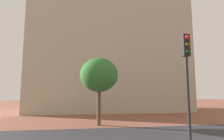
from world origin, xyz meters
name	(u,v)px	position (x,y,z in m)	size (l,w,h in m)	color
ground_plane	(116,130)	(0.00, 10.00, 0.00)	(120.00, 120.00, 0.00)	brown
street_asphalt_strip	(122,138)	(0.00, 7.73, 0.00)	(120.00, 6.51, 0.00)	#2D2D33
landmark_building	(111,41)	(2.03, 25.27, 10.87)	(22.91, 10.73, 32.28)	#B2A893
traffic_light_pole	(187,72)	(1.72, 3.39, 3.47)	(0.28, 0.34, 5.00)	black
tree_curb_far	(99,75)	(-1.00, 12.30, 4.13)	(3.20, 3.20, 5.60)	brown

